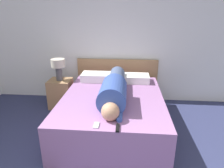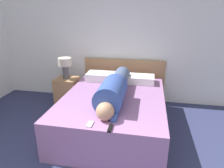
% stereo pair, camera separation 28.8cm
% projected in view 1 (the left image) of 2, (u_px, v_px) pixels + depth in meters
% --- Properties ---
extents(wall_back, '(6.37, 0.06, 2.60)m').
position_uv_depth(wall_back, '(113.00, 38.00, 4.00)').
color(wall_back, white).
rests_on(wall_back, ground_plane).
extents(bed, '(1.54, 1.98, 0.56)m').
position_uv_depth(bed, '(113.00, 112.00, 3.20)').
color(bed, '#936699').
rests_on(bed, ground_plane).
extents(headboard, '(1.66, 0.04, 0.88)m').
position_uv_depth(headboard, '(117.00, 80.00, 4.22)').
color(headboard, '#A37A51').
rests_on(headboard, ground_plane).
extents(nightstand, '(0.42, 0.39, 0.56)m').
position_uv_depth(nightstand, '(61.00, 93.00, 3.94)').
color(nightstand, '#A37A51').
rests_on(nightstand, ground_plane).
extents(table_lamp, '(0.26, 0.26, 0.41)m').
position_uv_depth(table_lamp, '(58.00, 66.00, 3.74)').
color(table_lamp, '#4C4C51').
rests_on(table_lamp, nightstand).
extents(person_lying, '(0.37, 1.61, 0.37)m').
position_uv_depth(person_lying, '(114.00, 89.00, 2.94)').
color(person_lying, tan).
rests_on(person_lying, bed).
extents(pillow_near_headboard, '(0.59, 0.35, 0.15)m').
position_uv_depth(pillow_near_headboard, '(98.00, 77.00, 3.77)').
color(pillow_near_headboard, white).
rests_on(pillow_near_headboard, bed).
extents(pillow_second, '(0.56, 0.35, 0.13)m').
position_uv_depth(pillow_second, '(134.00, 78.00, 3.72)').
color(pillow_second, white).
rests_on(pillow_second, bed).
extents(tv_remote, '(0.04, 0.15, 0.02)m').
position_uv_depth(tv_remote, '(118.00, 128.00, 2.23)').
color(tv_remote, black).
rests_on(tv_remote, bed).
extents(cell_phone, '(0.06, 0.13, 0.01)m').
position_uv_depth(cell_phone, '(96.00, 125.00, 2.29)').
color(cell_phone, '#B2B7BC').
rests_on(cell_phone, bed).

